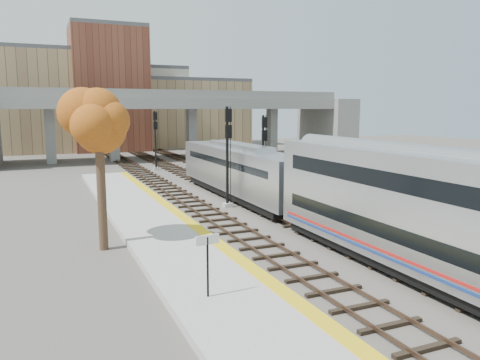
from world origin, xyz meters
name	(u,v)px	position (x,y,z in m)	size (l,w,h in m)	color
ground	(322,244)	(0.00, 0.00, 0.00)	(160.00, 160.00, 0.00)	#47423D
platform	(189,258)	(-7.25, 0.00, 0.17)	(4.50, 60.00, 0.35)	#9E9E99
yellow_strip	(227,250)	(-5.35, 0.00, 0.35)	(0.70, 60.00, 0.01)	yellow
tracks	(243,199)	(0.93, 12.50, 0.08)	(10.70, 95.00, 0.25)	black
overpass	(177,117)	(4.92, 45.00, 5.81)	(54.00, 12.00, 9.50)	slate
buildings_far	(125,104)	(1.26, 66.57, 7.88)	(43.00, 21.00, 20.60)	tan
parking_lot	(292,169)	(14.00, 28.00, 0.02)	(14.00, 18.00, 0.04)	black
locomotive	(239,170)	(1.00, 13.47, 2.28)	(3.02, 19.05, 4.10)	#A8AAB2
signal_mast_near	(228,158)	(-1.10, 10.61, 3.59)	(0.60, 0.64, 7.18)	#9E9E99
signal_mast_mid	(263,158)	(3.00, 13.24, 3.13)	(0.60, 0.64, 6.52)	#9E9E99
signal_mast_far	(156,142)	(-1.10, 32.86, 3.31)	(0.60, 0.64, 6.78)	#9E9E99
station_sign	(208,253)	(-8.05, -4.92, 1.98)	(0.90, 0.14, 2.27)	black
tree	(98,115)	(-10.62, 3.58, 6.74)	(3.60, 3.60, 9.08)	#382619
car_a	(285,168)	(10.76, 23.87, 0.71)	(1.57, 3.91, 1.33)	#99999E
car_b	(296,165)	(13.33, 25.96, 0.67)	(1.33, 3.82, 1.26)	#99999E
car_c	(305,159)	(18.16, 31.93, 0.65)	(1.71, 4.21, 1.22)	#99999E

